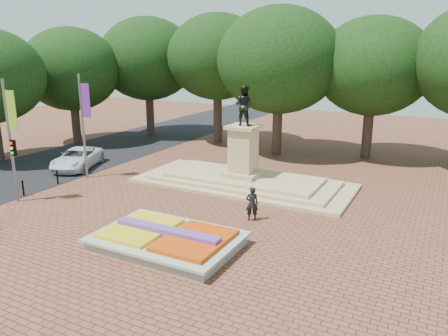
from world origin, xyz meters
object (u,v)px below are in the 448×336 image
(monument, at_px, (243,171))
(van, at_px, (77,158))
(pedestrian, at_px, (252,204))
(flower_bed, at_px, (168,239))

(monument, bearing_deg, van, -171.21)
(monument, height_order, pedestrian, monument)
(flower_bed, xyz_separation_m, van, (-13.66, 8.05, 0.35))
(flower_bed, relative_size, pedestrian, 3.49)
(pedestrian, bearing_deg, flower_bed, 39.59)
(pedestrian, bearing_deg, van, -39.33)
(flower_bed, height_order, monument, monument)
(monument, relative_size, pedestrian, 7.76)
(monument, height_order, van, monument)
(monument, bearing_deg, pedestrian, -60.46)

